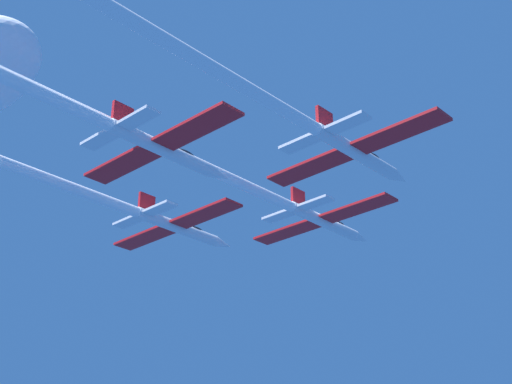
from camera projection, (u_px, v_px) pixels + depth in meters
name	position (u px, v px, depth m)	size (l,w,h in m)	color
jet_lead	(247.00, 186.00, 67.74)	(17.08, 45.66, 2.83)	white
jet_left_wing	(94.00, 196.00, 67.35)	(17.08, 42.48, 2.83)	white
jet_right_wing	(275.00, 104.00, 53.81)	(17.08, 42.28, 2.83)	white
jet_slot	(47.00, 96.00, 51.83)	(17.08, 43.67, 2.83)	white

